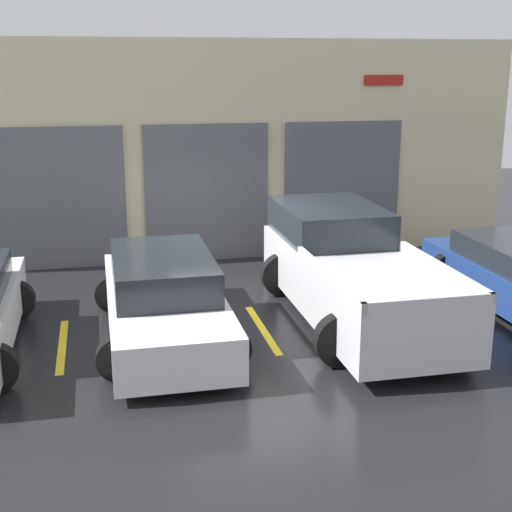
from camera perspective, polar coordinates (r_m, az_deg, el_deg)
The scene contains 7 objects.
ground_plane at distance 12.91m, azimuth -0.91°, elevation -3.64°, with size 28.00×28.00×0.00m, color black.
shophouse_building at distance 15.56m, azimuth -3.47°, elevation 8.26°, with size 13.54×0.68×4.67m.
pickup_truck at distance 12.03m, azimuth 7.56°, elevation -1.18°, with size 2.43×5.30×1.70m.
sedan_white at distance 11.18m, azimuth -7.38°, elevation -3.47°, with size 2.14×4.59×1.31m.
parking_stripe_left at distance 11.35m, azimuth -15.24°, elevation -6.92°, with size 0.12×2.20×0.01m, color gold.
parking_stripe_centre at distance 11.59m, azimuth 0.54°, elevation -5.87°, with size 0.12×2.20×0.01m, color gold.
parking_stripe_right at distance 12.64m, azimuth 14.61°, elevation -4.56°, with size 0.12×2.20×0.01m, color gold.
Camera 1 is at (-2.47, -11.96, 4.19)m, focal length 50.00 mm.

